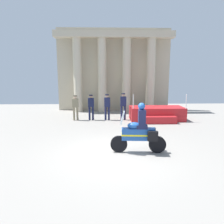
{
  "coord_description": "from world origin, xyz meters",
  "views": [
    {
      "loc": [
        -0.44,
        -7.35,
        2.86
      ],
      "look_at": [
        -0.12,
        3.06,
        1.05
      ],
      "focal_mm": 33.22,
      "sensor_mm": 36.0,
      "label": 1
    }
  ],
  "objects_px": {
    "officer_in_row_2": "(107,105)",
    "officer_in_row_3": "(123,104)",
    "officer_in_row_1": "(91,105)",
    "motorcycle_with_rider": "(140,132)",
    "officer_in_row_0": "(75,106)",
    "reviewing_stand": "(157,114)"
  },
  "relations": [
    {
      "from": "officer_in_row_2",
      "to": "motorcycle_with_rider",
      "type": "distance_m",
      "value": 6.03
    },
    {
      "from": "officer_in_row_2",
      "to": "motorcycle_with_rider",
      "type": "height_order",
      "value": "motorcycle_with_rider"
    },
    {
      "from": "officer_in_row_2",
      "to": "officer_in_row_1",
      "type": "bearing_deg",
      "value": -1.79
    },
    {
      "from": "officer_in_row_2",
      "to": "officer_in_row_3",
      "type": "relative_size",
      "value": 0.97
    },
    {
      "from": "reviewing_stand",
      "to": "motorcycle_with_rider",
      "type": "bearing_deg",
      "value": -109.59
    },
    {
      "from": "officer_in_row_1",
      "to": "reviewing_stand",
      "type": "bearing_deg",
      "value": 178.2
    },
    {
      "from": "officer_in_row_0",
      "to": "motorcycle_with_rider",
      "type": "xyz_separation_m",
      "value": [
        3.25,
        -5.92,
        -0.17
      ]
    },
    {
      "from": "reviewing_stand",
      "to": "officer_in_row_2",
      "type": "distance_m",
      "value": 3.31
    },
    {
      "from": "reviewing_stand",
      "to": "officer_in_row_0",
      "type": "distance_m",
      "value": 5.34
    },
    {
      "from": "reviewing_stand",
      "to": "motorcycle_with_rider",
      "type": "height_order",
      "value": "motorcycle_with_rider"
    },
    {
      "from": "officer_in_row_2",
      "to": "officer_in_row_3",
      "type": "height_order",
      "value": "officer_in_row_3"
    },
    {
      "from": "reviewing_stand",
      "to": "motorcycle_with_rider",
      "type": "xyz_separation_m",
      "value": [
        -2.07,
        -5.8,
        0.38
      ]
    },
    {
      "from": "officer_in_row_1",
      "to": "motorcycle_with_rider",
      "type": "distance_m",
      "value": 6.36
    },
    {
      "from": "officer_in_row_0",
      "to": "officer_in_row_1",
      "type": "xyz_separation_m",
      "value": [
        1.01,
        0.03,
        0.02
      ]
    },
    {
      "from": "officer_in_row_1",
      "to": "officer_in_row_3",
      "type": "relative_size",
      "value": 0.95
    },
    {
      "from": "officer_in_row_1",
      "to": "officer_in_row_2",
      "type": "height_order",
      "value": "officer_in_row_2"
    },
    {
      "from": "officer_in_row_1",
      "to": "motorcycle_with_rider",
      "type": "height_order",
      "value": "motorcycle_with_rider"
    },
    {
      "from": "officer_in_row_1",
      "to": "officer_in_row_2",
      "type": "bearing_deg",
      "value": 178.21
    },
    {
      "from": "officer_in_row_1",
      "to": "officer_in_row_0",
      "type": "bearing_deg",
      "value": 1.87
    },
    {
      "from": "officer_in_row_3",
      "to": "motorcycle_with_rider",
      "type": "height_order",
      "value": "motorcycle_with_rider"
    },
    {
      "from": "reviewing_stand",
      "to": "officer_in_row_3",
      "type": "relative_size",
      "value": 1.97
    },
    {
      "from": "officer_in_row_1",
      "to": "motorcycle_with_rider",
      "type": "xyz_separation_m",
      "value": [
        2.24,
        -5.95,
        -0.19
      ]
    }
  ]
}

